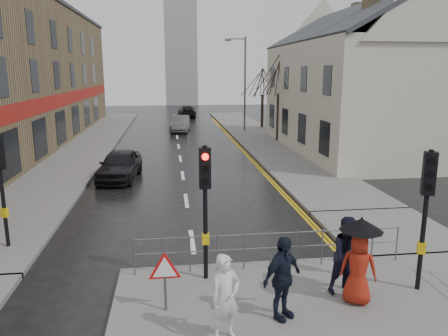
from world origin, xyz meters
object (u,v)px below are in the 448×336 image
object	(u,v)px
pedestrian_d	(282,278)
car_mid	(180,124)
car_parked	(120,165)
pedestrian_b	(348,255)
pedestrian_with_umbrella	(359,257)
pedestrian_a	(225,298)

from	to	relation	value
pedestrian_d	car_mid	xyz separation A→B (m)	(-1.29, 30.71, -0.34)
pedestrian_d	car_parked	world-z (taller)	pedestrian_d
pedestrian_b	pedestrian_with_umbrella	xyz separation A→B (m)	(0.04, -0.48, 0.17)
car_mid	pedestrian_with_umbrella	bearing A→B (deg)	-78.28
pedestrian_d	pedestrian_with_umbrella	bearing A→B (deg)	-21.08
pedestrian_b	car_mid	size ratio (longest dim) A/B	0.43
pedestrian_d	car_parked	distance (m)	14.24
pedestrian_a	pedestrian_b	bearing A→B (deg)	0.75
pedestrian_with_umbrella	car_parked	world-z (taller)	pedestrian_with_umbrella
car_mid	car_parked	bearing A→B (deg)	-95.44
pedestrian_a	car_mid	xyz separation A→B (m)	(-0.03, 31.30, -0.31)
car_mid	pedestrian_d	bearing A→B (deg)	-81.79
pedestrian_with_umbrella	pedestrian_d	xyz separation A→B (m)	(-1.85, -0.41, -0.20)
pedestrian_a	car_mid	bearing A→B (deg)	65.17
pedestrian_d	car_mid	world-z (taller)	pedestrian_d
pedestrian_b	pedestrian_d	distance (m)	2.02
car_parked	car_mid	world-z (taller)	car_parked
pedestrian_with_umbrella	car_parked	size ratio (longest dim) A/B	0.46
car_parked	car_mid	bearing A→B (deg)	85.11
pedestrian_a	pedestrian_with_umbrella	xyz separation A→B (m)	(3.12, 1.00, 0.23)
car_parked	car_mid	distance (m)	17.62
pedestrian_b	pedestrian_d	world-z (taller)	pedestrian_b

